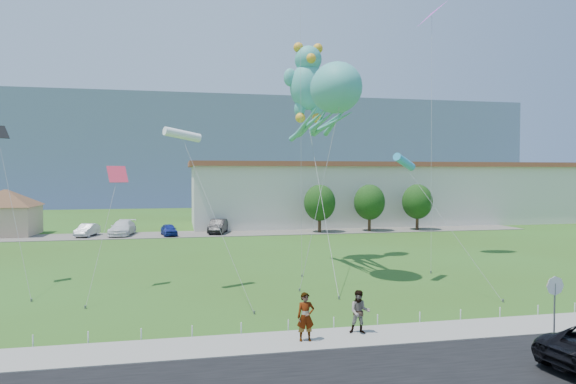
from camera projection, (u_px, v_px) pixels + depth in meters
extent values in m
plane|color=#325517|center=(304.00, 321.00, 23.14)|extent=(160.00, 160.00, 0.00)
cube|color=gray|center=(320.00, 340.00, 20.45)|extent=(80.00, 2.50, 0.10)
cube|color=#59544C|center=(231.00, 233.00, 57.38)|extent=(70.00, 6.00, 0.06)
cube|color=slate|center=(201.00, 153.00, 140.12)|extent=(160.00, 50.00, 25.00)
cube|color=tan|center=(6.00, 221.00, 55.38)|extent=(6.00, 6.00, 3.20)
pyramid|color=brown|center=(6.00, 198.00, 55.30)|extent=(9.20, 9.20, 1.80)
cube|color=beige|center=(412.00, 195.00, 71.35)|extent=(60.00, 14.00, 7.60)
cube|color=brown|center=(412.00, 165.00, 71.20)|extent=(61.00, 15.00, 0.60)
cylinder|color=slate|center=(554.00, 310.00, 20.92)|extent=(0.07, 0.07, 2.20)
cylinder|color=red|center=(555.00, 286.00, 20.89)|extent=(0.76, 0.04, 0.76)
cylinder|color=white|center=(555.00, 286.00, 20.87)|extent=(0.80, 0.02, 0.80)
cylinder|color=white|center=(33.00, 341.00, 19.62)|extent=(0.05, 0.05, 0.50)
cylinder|color=white|center=(88.00, 338.00, 20.03)|extent=(0.05, 0.05, 0.50)
cylinder|color=white|center=(141.00, 335.00, 20.43)|extent=(0.05, 0.05, 0.50)
cylinder|color=white|center=(192.00, 331.00, 20.84)|extent=(0.05, 0.05, 0.50)
cylinder|color=white|center=(241.00, 328.00, 21.25)|extent=(0.05, 0.05, 0.50)
cylinder|color=white|center=(288.00, 326.00, 21.65)|extent=(0.05, 0.05, 0.50)
cylinder|color=white|center=(334.00, 323.00, 22.06)|extent=(0.05, 0.05, 0.50)
cylinder|color=white|center=(378.00, 320.00, 22.47)|extent=(0.05, 0.05, 0.50)
cylinder|color=white|center=(420.00, 317.00, 22.88)|extent=(0.05, 0.05, 0.50)
cylinder|color=white|center=(461.00, 315.00, 23.28)|extent=(0.05, 0.05, 0.50)
cylinder|color=white|center=(500.00, 313.00, 23.69)|extent=(0.05, 0.05, 0.50)
cylinder|color=white|center=(538.00, 310.00, 24.10)|extent=(0.05, 0.05, 0.50)
cylinder|color=white|center=(575.00, 308.00, 24.50)|extent=(0.05, 0.05, 0.50)
cylinder|color=#3F2B19|center=(320.00, 223.00, 58.40)|extent=(0.36, 0.36, 2.20)
ellipsoid|color=#14380F|center=(320.00, 203.00, 58.32)|extent=(3.60, 3.60, 4.14)
cylinder|color=#3F2B19|center=(369.00, 222.00, 59.62)|extent=(0.36, 0.36, 2.20)
ellipsoid|color=#14380F|center=(369.00, 202.00, 59.54)|extent=(3.60, 3.60, 4.14)
cylinder|color=#3F2B19|center=(417.00, 221.00, 60.84)|extent=(0.36, 0.36, 2.20)
ellipsoid|color=#14380F|center=(417.00, 202.00, 60.76)|extent=(3.60, 3.60, 4.14)
imported|color=gray|center=(306.00, 317.00, 20.11)|extent=(0.71, 0.48, 1.91)
imported|color=gray|center=(360.00, 312.00, 21.07)|extent=(1.02, 0.89, 1.77)
imported|color=#B7B7BE|center=(87.00, 230.00, 54.42)|extent=(2.23, 4.17, 1.31)
imported|color=white|center=(122.00, 228.00, 55.42)|extent=(2.79, 5.56, 1.55)
imported|color=navy|center=(169.00, 230.00, 55.07)|extent=(2.05, 3.81, 1.23)
imported|color=black|center=(218.00, 226.00, 57.32)|extent=(2.69, 4.95, 1.55)
ellipsoid|color=#45AD9E|center=(336.00, 88.00, 31.58)|extent=(3.14, 4.08, 3.14)
sphere|color=white|center=(333.00, 78.00, 30.25)|extent=(0.49, 0.49, 0.49)
sphere|color=white|center=(351.00, 79.00, 30.48)|extent=(0.49, 0.49, 0.49)
cylinder|color=slate|center=(300.00, 290.00, 29.09)|extent=(0.10, 0.10, 0.16)
cylinder|color=gray|center=(321.00, 191.00, 29.86)|extent=(2.88, 1.41, 11.02)
ellipsoid|color=#45AD9E|center=(308.00, 87.00, 38.78)|extent=(2.80, 2.38, 3.51)
sphere|color=#45AD9E|center=(308.00, 60.00, 38.71)|extent=(2.05, 2.05, 2.05)
sphere|color=#F8AD27|center=(298.00, 47.00, 38.53)|extent=(0.76, 0.76, 0.76)
sphere|color=#F8AD27|center=(318.00, 48.00, 38.84)|extent=(0.76, 0.76, 0.76)
sphere|color=#F8AD27|center=(311.00, 58.00, 37.87)|extent=(0.76, 0.76, 0.76)
ellipsoid|color=#45AD9E|center=(290.00, 77.00, 38.48)|extent=(0.97, 0.69, 1.36)
ellipsoid|color=#45AD9E|center=(326.00, 79.00, 39.05)|extent=(0.97, 0.69, 1.36)
ellipsoid|color=#45AD9E|center=(300.00, 108.00, 38.71)|extent=(0.86, 0.76, 1.40)
ellipsoid|color=#45AD9E|center=(316.00, 108.00, 38.97)|extent=(0.86, 0.76, 1.40)
sphere|color=#F8AD27|center=(300.00, 118.00, 38.53)|extent=(0.76, 0.76, 0.76)
sphere|color=#F8AD27|center=(317.00, 118.00, 38.79)|extent=(0.76, 0.76, 0.76)
cylinder|color=slate|center=(339.00, 298.00, 27.23)|extent=(0.10, 0.10, 0.16)
cylinder|color=gray|center=(321.00, 193.00, 33.05)|extent=(1.31, 12.03, 10.53)
cube|color=#E7334E|center=(117.00, 174.00, 29.90)|extent=(1.29, 1.29, 0.86)
cylinder|color=slate|center=(85.00, 307.00, 25.32)|extent=(0.10, 0.10, 0.16)
cylinder|color=gray|center=(103.00, 236.00, 27.61)|extent=(1.07, 4.73, 6.30)
cylinder|color=#2E9ED1|center=(404.00, 162.00, 31.54)|extent=(0.50, 2.25, 0.87)
cylinder|color=slate|center=(503.00, 301.00, 26.60)|extent=(0.10, 0.10, 0.16)
cylinder|color=gray|center=(450.00, 226.00, 29.07)|extent=(2.89, 5.93, 7.06)
cylinder|color=white|center=(182.00, 135.00, 29.11)|extent=(0.50, 2.25, 0.87)
cylinder|color=slate|center=(254.00, 313.00, 24.33)|extent=(0.10, 0.10, 0.16)
cylinder|color=gray|center=(215.00, 217.00, 26.72)|extent=(3.31, 5.91, 8.55)
cylinder|color=slate|center=(302.00, 276.00, 33.14)|extent=(0.10, 0.10, 0.16)
cylinder|color=gray|center=(301.00, 100.00, 35.75)|extent=(1.24, 5.95, 23.33)
cone|color=#D237DC|center=(432.00, 13.00, 40.47)|extent=(1.80, 1.33, 1.33)
cylinder|color=slate|center=(431.00, 272.00, 34.33)|extent=(0.10, 0.10, 0.16)
cylinder|color=gray|center=(431.00, 133.00, 37.41)|extent=(3.17, 6.34, 18.99)
cylinder|color=slate|center=(31.00, 300.00, 26.72)|extent=(0.10, 0.10, 0.16)
cylinder|color=gray|center=(13.00, 211.00, 28.62)|extent=(3.04, 4.86, 8.83)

